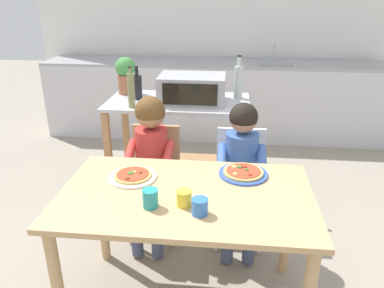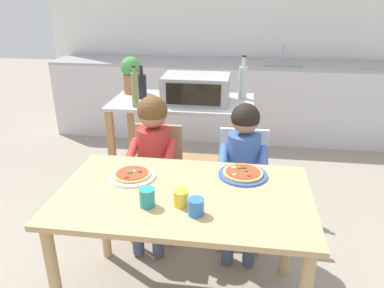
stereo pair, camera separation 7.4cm
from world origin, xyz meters
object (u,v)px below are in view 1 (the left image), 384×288
Objects in this scene: toaster_oven at (192,89)px; bottle_brown_beer at (238,81)px; dining_chair_right at (240,178)px; drinking_cup_yellow at (184,198)px; kitchen_island_cart at (179,135)px; bottle_slim_sauce at (131,90)px; drinking_cup_blue at (200,207)px; drinking_cup_teal at (150,198)px; dining_table at (186,210)px; pizza_plate_blue_rimmed at (243,173)px; child_in_blue_striped_shirt at (241,162)px; pizza_plate_white at (133,176)px; bottle_dark_olive_oil at (137,86)px; child_in_red_shirt at (150,153)px; potted_herb_plant at (126,74)px; dining_chair_left at (155,173)px.

bottle_brown_beer is (0.35, 0.15, 0.04)m from toaster_oven.
dining_chair_right is 10.23× the size of drinking_cup_yellow.
bottle_slim_sauce reaches higher than kitchen_island_cart.
bottle_slim_sauce is 1.02m from dining_chair_right.
drinking_cup_blue is at bearing -77.91° from kitchen_island_cart.
bottle_slim_sauce is (-0.32, -0.22, 0.43)m from kitchen_island_cart.
drinking_cup_teal is at bearing -118.23° from dining_chair_right.
pizza_plate_blue_rimmed is at bearing 38.04° from dining_table.
child_in_blue_striped_shirt reaches higher than pizza_plate_white.
bottle_dark_olive_oil is 2.83× the size of drinking_cup_teal.
bottle_dark_olive_oil is at bearing -171.97° from bottle_brown_beer.
drinking_cup_blue is (0.17, -1.32, -0.22)m from toaster_oven.
dining_chair_right is (0.39, -0.43, -0.53)m from toaster_oven.
toaster_oven is 1.00m from pizza_plate_blue_rimmed.
toaster_oven is at bearing 86.90° from drinking_cup_teal.
drinking_cup_yellow is (-0.26, -1.40, -0.26)m from bottle_brown_beer.
kitchen_island_cart is 2.22× the size of toaster_oven.
child_in_red_shirt is 0.76m from drinking_cup_teal.
bottle_dark_olive_oil is 1.07m from child_in_blue_striped_shirt.
child_in_red_shirt is at bearing -69.96° from bottle_dark_olive_oil.
potted_herb_plant is at bearing 159.65° from kitchen_island_cart.
child_in_red_shirt is at bearing 102.28° from drinking_cup_teal.
drinking_cup_blue is (0.40, -0.77, 0.09)m from child_in_red_shirt.
dining_chair_left is 0.93m from drinking_cup_yellow.
bottle_slim_sauce is at bearing 163.69° from dining_chair_right.
bottle_brown_beer is at bearing 91.74° from pizza_plate_blue_rimmed.
pizza_plate_blue_rimmed is 0.48m from drinking_cup_blue.
kitchen_island_cart is 1.06× the size of child_in_red_shirt.
drinking_cup_teal is (0.36, -1.09, -0.25)m from bottle_slim_sauce.
dining_table is (0.53, -1.16, -0.37)m from bottle_dark_olive_oil.
dining_chair_right is (0.50, -0.46, -0.13)m from kitchen_island_cart.
bottle_dark_olive_oil is at bearing 114.44° from drinking_cup_blue.
potted_herb_plant is 0.29× the size of child_in_red_shirt.
dining_chair_right is (0.30, 0.70, -0.16)m from dining_table.
bottle_slim_sauce reaches higher than drinking_cup_teal.
child_in_blue_striped_shirt is (0.03, -0.70, -0.38)m from bottle_brown_beer.
bottle_slim_sauce is 3.87× the size of drinking_cup_yellow.
drinking_cup_yellow is (-0.30, -0.82, 0.30)m from dining_chair_right.
child_in_blue_striped_shirt is at bearing -11.41° from dining_chair_left.
dining_chair_right is at bearing 42.59° from pizza_plate_white.
potted_herb_plant is at bearing 115.03° from child_in_red_shirt.
dining_chair_right reaches higher than pizza_plate_white.
child_in_red_shirt reaches higher than dining_chair_right.
drinking_cup_blue is (0.29, -1.34, 0.18)m from kitchen_island_cart.
child_in_blue_striped_shirt reaches higher than drinking_cup_blue.
dining_chair_right is 0.22m from child_in_blue_striped_shirt.
bottle_brown_beer reaches higher than bottle_dark_olive_oil.
child_in_red_shirt is 11.28× the size of drinking_cup_teal.
dining_chair_left is (-0.12, -0.45, -0.13)m from kitchen_island_cart.
child_in_red_shirt reaches higher than drinking_cup_blue.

